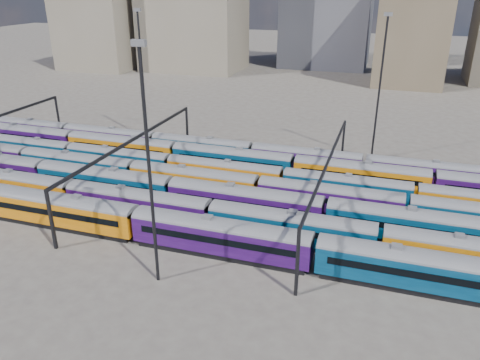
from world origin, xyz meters
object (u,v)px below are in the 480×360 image
(rake_0, at_px, (136,219))
(rake_2, at_px, (244,199))
(mast_2, at_px, (149,162))
(rake_1, at_px, (138,201))

(rake_0, xyz_separation_m, rake_2, (11.07, 10.00, -0.04))
(rake_0, distance_m, mast_2, 14.60)
(mast_2, bearing_deg, rake_1, 127.08)
(rake_1, bearing_deg, rake_2, 20.06)
(rake_2, xyz_separation_m, mast_2, (-4.62, -17.00, 11.11))
(rake_0, distance_m, rake_2, 14.91)
(rake_0, bearing_deg, rake_1, 117.70)
(rake_0, distance_m, rake_1, 5.65)
(rake_1, xyz_separation_m, rake_2, (13.69, 5.00, 0.12))
(rake_2, bearing_deg, rake_1, -159.94)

